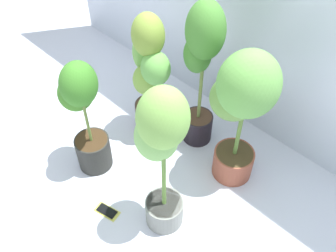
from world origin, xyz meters
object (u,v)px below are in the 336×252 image
object	(u,v)px
potted_plant_back_left	(150,72)
potted_plant_back_right	(241,105)
potted_plant_back_center	(201,63)
potted_plant_front_left	(84,113)
potted_plant_front_right	(161,150)
cell_phone	(107,211)

from	to	relation	value
potted_plant_back_left	potted_plant_back_right	xyz separation A→B (m)	(0.61, 0.08, 0.08)
potted_plant_back_right	potted_plant_back_center	bearing A→B (deg)	168.67
potted_plant_front_left	potted_plant_back_center	bearing A→B (deg)	62.59
potted_plant_front_left	potted_plant_back_left	distance (m)	0.47
potted_plant_front_right	cell_phone	xyz separation A→B (m)	(-0.24, -0.21, -0.56)
potted_plant_back_left	potted_plant_back_right	distance (m)	0.62
potted_plant_front_right	potted_plant_back_right	world-z (taller)	potted_plant_front_right
potted_plant_front_left	cell_phone	bearing A→B (deg)	-27.50
potted_plant_front_left	cell_phone	world-z (taller)	potted_plant_front_left
cell_phone	potted_plant_back_center	bearing A→B (deg)	168.88
cell_phone	potted_plant_back_right	bearing A→B (deg)	143.90
potted_plant_back_center	cell_phone	xyz separation A→B (m)	(0.03, -0.79, -0.60)
potted_plant_back_left	cell_phone	xyz separation A→B (m)	(0.31, -0.65, -0.46)
potted_plant_back_center	cell_phone	size ratio (longest dim) A/B	6.30
potted_plant_front_right	potted_plant_back_right	xyz separation A→B (m)	(0.07, 0.52, -0.02)
potted_plant_back_left	potted_plant_front_right	bearing A→B (deg)	-38.96
potted_plant_front_left	potted_plant_back_right	size ratio (longest dim) A/B	0.87
potted_plant_back_left	cell_phone	size ratio (longest dim) A/B	5.45
potted_plant_back_right	cell_phone	world-z (taller)	potted_plant_back_right
potted_plant_back_right	potted_plant_back_left	bearing A→B (deg)	-172.96
potted_plant_front_right	cell_phone	distance (m)	0.65
potted_plant_front_left	cell_phone	xyz separation A→B (m)	(0.34, -0.18, -0.42)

